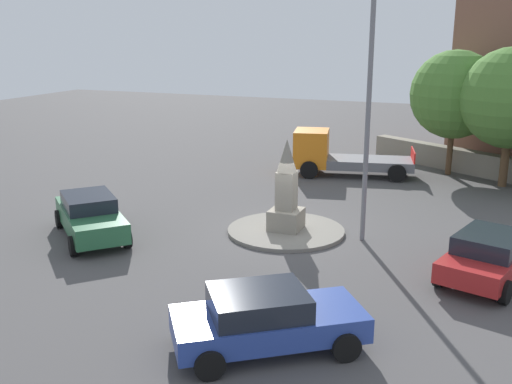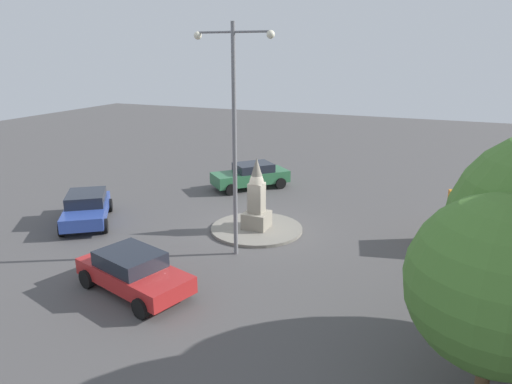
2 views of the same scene
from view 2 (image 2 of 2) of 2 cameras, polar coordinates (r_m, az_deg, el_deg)
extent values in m
plane|color=#4F4C4C|center=(20.68, 0.08, -4.69)|extent=(80.00, 80.00, 0.00)
cylinder|color=gray|center=(20.66, 0.08, -4.52)|extent=(4.05, 4.05, 0.13)
cube|color=gray|center=(20.51, 0.08, -3.44)|extent=(1.07, 1.07, 0.71)
cube|color=gray|center=(20.18, 0.08, -0.72)|extent=(0.62, 0.62, 1.33)
cone|color=gray|center=(19.85, 0.08, 2.65)|extent=(0.68, 0.68, 1.12)
cylinder|color=slate|center=(17.08, -2.64, 5.68)|extent=(0.16, 0.16, 8.58)
cylinder|color=slate|center=(17.08, -5.04, 18.92)|extent=(1.38, 0.08, 0.08)
cylinder|color=slate|center=(16.48, -0.55, 19.06)|extent=(1.38, 0.08, 0.08)
sphere|color=#F2EACC|center=(17.40, -7.14, 18.49)|extent=(0.28, 0.28, 0.28)
sphere|color=#F2EACC|center=(16.22, 1.81, 18.73)|extent=(0.28, 0.28, 0.28)
cube|color=#2D6B42|center=(26.78, -0.69, 1.83)|extent=(4.18, 4.34, 0.66)
cube|color=#1E232D|center=(26.72, -0.32, 3.04)|extent=(2.54, 2.57, 0.47)
cylinder|color=black|center=(25.56, -3.05, 0.30)|extent=(0.60, 0.62, 0.64)
cylinder|color=black|center=(27.07, -4.36, 1.22)|extent=(0.60, 0.62, 0.64)
cylinder|color=black|center=(26.77, 3.02, 1.07)|extent=(0.60, 0.62, 0.64)
cylinder|color=black|center=(28.22, 1.45, 1.92)|extent=(0.60, 0.62, 0.64)
cube|color=#2D479E|center=(22.70, -20.02, -2.15)|extent=(3.87, 4.42, 0.56)
cube|color=#1E232D|center=(22.76, -20.09, -0.70)|extent=(2.52, 2.62, 0.51)
cylinder|color=black|center=(21.31, -18.02, -3.97)|extent=(0.55, 0.65, 0.64)
cylinder|color=black|center=(21.57, -22.73, -4.23)|extent=(0.55, 0.65, 0.64)
cylinder|color=black|center=(24.06, -17.47, -1.55)|extent=(0.55, 0.65, 0.64)
cylinder|color=black|center=(24.29, -21.65, -1.80)|extent=(0.55, 0.65, 0.64)
cube|color=#B22323|center=(15.94, -14.71, -9.80)|extent=(4.47, 2.84, 0.56)
cube|color=#1E232D|center=(15.83, -15.17, -7.93)|extent=(2.40, 2.10, 0.49)
cylinder|color=black|center=(15.50, -8.77, -11.36)|extent=(0.68, 0.39, 0.64)
cylinder|color=black|center=(14.58, -13.94, -13.65)|extent=(0.68, 0.39, 0.64)
cylinder|color=black|center=(17.58, -15.20, -8.23)|extent=(0.68, 0.39, 0.64)
cylinder|color=black|center=(16.77, -20.02, -9.96)|extent=(0.68, 0.39, 0.64)
cube|color=orange|center=(20.51, 25.35, -2.75)|extent=(2.25, 1.97, 1.73)
cube|color=slate|center=(18.21, 27.18, -7.60)|extent=(2.76, 4.36, 0.43)
cylinder|color=black|center=(20.57, 22.40, -4.90)|extent=(0.45, 0.88, 0.84)
cylinder|color=black|center=(21.08, 27.62, -5.07)|extent=(0.45, 0.88, 0.84)
cylinder|color=black|center=(16.96, 24.99, -9.89)|extent=(0.45, 0.88, 0.84)
sphere|color=#4C7F33|center=(9.91, 27.57, -9.97)|extent=(3.45, 3.45, 3.45)
camera|label=1|loc=(28.44, -44.36, 10.54)|focal=41.82mm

